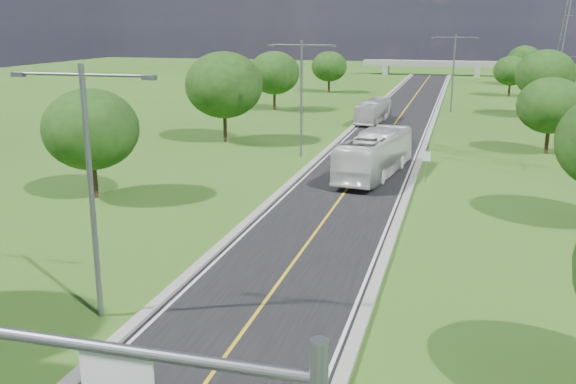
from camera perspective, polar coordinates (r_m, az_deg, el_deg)
ground at (r=70.20m, az=8.96°, el=5.28°), size 260.00×260.00×0.00m
road at (r=76.09m, az=9.48°, el=6.01°), size 8.00×150.00×0.06m
curb_left at (r=76.61m, az=6.31°, el=6.25°), size 0.50×150.00×0.22m
curb_right at (r=75.78m, az=12.70°, el=5.88°), size 0.50×150.00×0.22m
speed_limit_sign at (r=47.92m, az=12.20°, el=2.65°), size 0.55×0.09×2.40m
overpass at (r=149.32m, az=12.59°, el=11.03°), size 30.00×3.00×3.20m
streetlight_near_left at (r=25.44m, az=-17.22°, el=1.69°), size 5.90×0.25×10.00m
streetlight_mid_left at (r=55.79m, az=1.20°, el=9.18°), size 5.90×0.25×10.00m
streetlight_far_right at (r=87.04m, az=14.50°, el=10.76°), size 5.90×0.25×10.00m
tree_lb at (r=44.23m, az=-17.12°, el=5.35°), size 6.30×6.30×7.33m
tree_lc at (r=63.28m, az=-5.71°, el=9.45°), size 7.56×7.56×8.79m
tree_ld at (r=86.64m, az=-1.23°, el=10.54°), size 6.72×6.72×7.82m
tree_le at (r=109.33m, az=3.69°, el=11.08°), size 5.88×5.88×6.84m
tree_rc at (r=61.73m, az=22.31°, el=7.13°), size 5.88×5.88×6.84m
tree_rd at (r=85.61m, az=21.92°, el=9.65°), size 7.14×7.14×8.30m
tree_re at (r=109.33m, az=19.21°, el=10.14°), size 5.46×5.46×6.35m
tree_rf at (r=129.46m, az=20.27°, el=10.94°), size 6.30×6.30×7.33m
bus_outbound at (r=49.18m, az=7.72°, el=3.33°), size 4.62×12.39×3.37m
bus_inbound at (r=76.39m, az=7.60°, el=7.15°), size 3.16×9.68×2.65m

